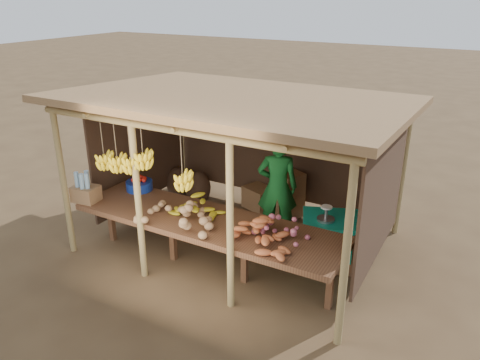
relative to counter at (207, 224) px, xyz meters
The scene contains 13 objects.
ground 1.20m from the counter, 90.00° to the left, with size 60.00×60.00×0.00m, color brown.
stall_structure 1.54m from the counter, 93.69° to the left, with size 4.70×3.50×2.43m.
counter is the anchor object (origin of this frame).
potato_heap 0.42m from the counter, 136.90° to the right, with size 1.13×0.68×0.37m, color #A88056, non-canonical shape.
sweet_potato_heap 1.00m from the counter, 12.89° to the right, with size 0.89×0.53×0.35m, color #C36232, non-canonical shape.
onion_heap 1.11m from the counter, ahead, with size 0.77×0.46×0.35m, color #C15E72, non-canonical shape.
banana_pile 0.33m from the counter, 164.92° to the left, with size 0.60×0.36×0.35m, color yellow, non-canonical shape.
tomato_basin 1.54m from the counter, 166.13° to the left, with size 0.41×0.41×0.22m.
bottle_box 1.95m from the counter, 169.74° to the right, with size 0.40×0.33×0.46m.
vendor 1.44m from the counter, 72.40° to the left, with size 0.63×0.41×1.73m, color #176828.
tarp_crate 1.80m from the counter, 34.40° to the left, with size 1.01×0.95×0.97m.
carton_stack 2.19m from the counter, 87.53° to the left, with size 1.17×0.57×0.81m.
burlap_sacks 2.65m from the counter, 130.85° to the left, with size 0.93×0.49×0.66m.
Camera 1 is at (3.18, -5.73, 3.72)m, focal length 35.00 mm.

